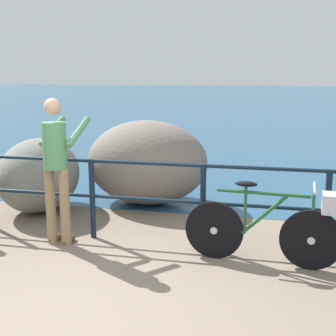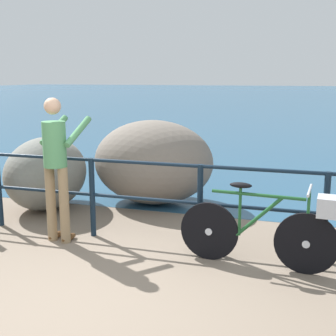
# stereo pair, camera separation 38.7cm
# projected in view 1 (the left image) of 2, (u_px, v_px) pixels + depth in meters

# --- Properties ---
(ground_plane) EXTENTS (120.00, 120.00, 0.10)m
(ground_plane) POSITION_uv_depth(u_px,v_px,m) (241.00, 117.00, 23.02)
(ground_plane) COLOR #756656
(sea_surface) EXTENTS (120.00, 90.00, 0.01)m
(sea_surface) POSITION_uv_depth(u_px,v_px,m) (257.00, 94.00, 49.68)
(sea_surface) COLOR navy
(sea_surface) RESTS_ON ground_plane
(promenade_railing) EXTENTS (7.09, 0.07, 1.02)m
(promenade_railing) POSITION_uv_depth(u_px,v_px,m) (146.00, 192.00, 5.42)
(promenade_railing) COLOR black
(promenade_railing) RESTS_ON ground_plane
(bicycle) EXTENTS (1.70, 0.48, 0.92)m
(bicycle) POSITION_uv_depth(u_px,v_px,m) (276.00, 225.00, 4.77)
(bicycle) COLOR black
(bicycle) RESTS_ON ground_plane
(person_at_railing) EXTENTS (0.50, 0.66, 1.78)m
(person_at_railing) POSITION_uv_depth(u_px,v_px,m) (57.00, 165.00, 5.30)
(person_at_railing) COLOR #8C7251
(person_at_railing) RESTS_ON ground_plane
(breakwater_boulder_main) EXTENTS (1.94, 1.51, 1.34)m
(breakwater_boulder_main) POSITION_uv_depth(u_px,v_px,m) (147.00, 162.00, 7.12)
(breakwater_boulder_main) COLOR slate
(breakwater_boulder_main) RESTS_ON ground
(breakwater_boulder_left) EXTENTS (1.12, 1.53, 1.11)m
(breakwater_boulder_left) POSITION_uv_depth(u_px,v_px,m) (39.00, 175.00, 6.73)
(breakwater_boulder_left) COLOR slate
(breakwater_boulder_left) RESTS_ON ground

